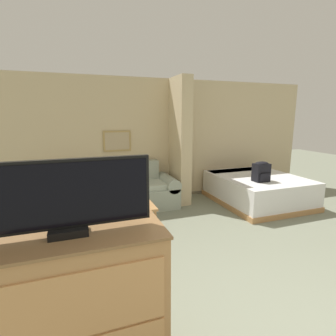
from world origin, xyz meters
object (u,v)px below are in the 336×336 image
Objects in this scene: coffee_table at (130,209)px; backpack at (261,171)px; couch at (122,193)px; bed at (257,189)px; tv_dresser at (75,308)px; table_lamp at (50,172)px; tv at (66,197)px.

backpack reaches higher than coffee_table.
coffee_table is (-0.07, -1.07, 0.04)m from couch.
bed is at bearing -11.58° from couch.
bed is (3.68, 2.75, -0.25)m from tv_dresser.
backpack is at bearing -121.14° from bed.
table_lamp is 4.14m from bed.
coffee_table is 2.41m from tv_dresser.
tv_dresser is 0.65× the size of bed.
backpack reaches higher than couch.
tv is 4.22m from backpack.
table_lamp is (-1.28, 0.03, 0.51)m from couch.
bed reaches higher than coffee_table.
tv_dresser is 4.19m from backpack.
table_lamp is (-1.21, 1.10, 0.47)m from coffee_table.
tv_dresser reaches higher than coffee_table.
coffee_table is 1.73× the size of table_lamp.
tv_dresser reaches higher than bed.
coffee_table is 2.59m from tv.
tv_dresser is (-0.90, -3.32, 0.22)m from couch.
couch is 4.77× the size of table_lamp.
table_lamp reaches higher than couch.
coffee_table is 0.74× the size of tv.
table_lamp reaches higher than bed.
backpack reaches higher than bed.
couch is at bearing 159.40° from backpack.
tv_dresser is 1.16× the size of tv.
table_lamp is at bearing 96.32° from tv_dresser.
coffee_table is at bearing -42.46° from table_lamp.
tv_dresser is at bearing -110.37° from coffee_table.
tv is at bearing 90.00° from tv_dresser.
tv_dresser reaches higher than backpack.
tv_dresser is at bearing -90.00° from tv.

